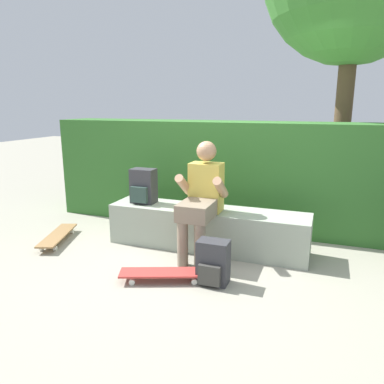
{
  "coord_description": "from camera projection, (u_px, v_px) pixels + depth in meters",
  "views": [
    {
      "loc": [
        1.2,
        -3.33,
        1.58
      ],
      "look_at": [
        -0.19,
        0.43,
        0.62
      ],
      "focal_mm": 34.53,
      "sensor_mm": 36.0,
      "label": 1
    }
  ],
  "objects": [
    {
      "name": "skateboard_beside_bench",
      "position": [
        58.0,
        236.0,
        4.33
      ],
      "size": [
        0.45,
        0.82,
        0.09
      ],
      "color": "olive",
      "rests_on": "ground"
    },
    {
      "name": "bench_main",
      "position": [
        207.0,
        228.0,
        4.11
      ],
      "size": [
        2.22,
        0.48,
        0.46
      ],
      "color": "#98A290",
      "rests_on": "ground"
    },
    {
      "name": "person_skater",
      "position": [
        202.0,
        196.0,
        3.81
      ],
      "size": [
        0.49,
        0.62,
        1.21
      ],
      "color": "gold",
      "rests_on": "ground"
    },
    {
      "name": "hedge_row",
      "position": [
        253.0,
        176.0,
        4.75
      ],
      "size": [
        5.44,
        0.66,
        1.36
      ],
      "color": "#306628",
      "rests_on": "ground"
    },
    {
      "name": "ground_plane",
      "position": [
        195.0,
        261.0,
        3.81
      ],
      "size": [
        24.0,
        24.0,
        0.0
      ],
      "primitive_type": "plane",
      "color": "gray"
    },
    {
      "name": "backpack_on_ground",
      "position": [
        213.0,
        263.0,
        3.3
      ],
      "size": [
        0.28,
        0.23,
        0.4
      ],
      "color": "#333338",
      "rests_on": "ground"
    },
    {
      "name": "backpack_on_bench",
      "position": [
        143.0,
        187.0,
        4.27
      ],
      "size": [
        0.28,
        0.23,
        0.4
      ],
      "color": "#333338",
      "rests_on": "bench_main"
    },
    {
      "name": "skateboard_near_person",
      "position": [
        164.0,
        273.0,
        3.37
      ],
      "size": [
        0.82,
        0.47,
        0.09
      ],
      "color": "#BC3833",
      "rests_on": "ground"
    }
  ]
}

